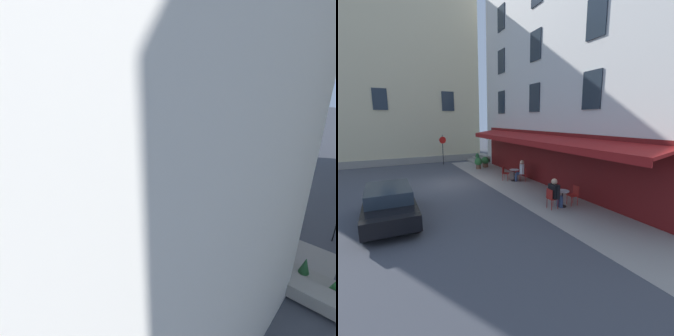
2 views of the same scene
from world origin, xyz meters
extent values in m
plane|color=#42444C|center=(0.00, 0.00, 0.00)|extent=(70.00, 70.00, 0.00)
cube|color=gray|center=(-3.25, -3.40, 0.00)|extent=(20.50, 3.20, 0.01)
cube|color=silver|center=(-4.00, -9.50, 7.50)|extent=(20.00, 9.00, 15.00)
cube|color=maroon|center=(-3.00, -4.97, 1.60)|extent=(16.00, 0.06, 3.20)
cube|color=maroon|center=(-3.00, -4.15, 2.85)|extent=(15.00, 1.70, 0.36)
cube|color=maroon|center=(-3.00, -3.32, 2.62)|extent=(15.00, 0.04, 0.28)
cube|color=#232D38|center=(-6.33, -4.96, 5.20)|extent=(1.10, 0.06, 1.70)
cube|color=#232D38|center=(-1.67, -4.96, 5.20)|extent=(1.10, 0.06, 1.70)
cube|color=#232D38|center=(3.00, -4.96, 5.20)|extent=(1.10, 0.06, 1.70)
cube|color=#232D38|center=(-6.33, -4.96, 8.20)|extent=(1.10, 0.06, 1.70)
cube|color=#232D38|center=(-1.67, -4.96, 8.20)|extent=(1.10, 0.06, 1.70)
cube|color=#232D38|center=(3.00, -4.96, 8.20)|extent=(1.10, 0.06, 1.70)
cube|color=#232D38|center=(3.00, -4.96, 11.20)|extent=(1.10, 0.06, 1.70)
cube|color=beige|center=(13.00, 3.50, 7.50)|extent=(10.00, 17.00, 15.00)
cube|color=gray|center=(7.94, 3.50, 0.30)|extent=(0.12, 17.00, 0.60)
cube|color=#232D38|center=(7.96, -2.00, 5.50)|extent=(0.06, 1.10, 1.70)
cube|color=#232D38|center=(7.96, 3.50, 5.50)|extent=(0.06, 1.10, 1.70)
cube|color=gray|center=(6.60, -4.20, 0.07)|extent=(2.40, 1.40, 0.15)
cube|color=gray|center=(6.60, -4.55, 0.22)|extent=(2.40, 1.05, 0.30)
cube|color=gray|center=(6.60, -4.90, 0.38)|extent=(2.40, 0.70, 0.45)
cylinder|color=black|center=(-1.39, -3.72, 0.01)|extent=(0.40, 0.40, 0.03)
cylinder|color=black|center=(-1.39, -3.72, 0.36)|extent=(0.06, 0.06, 0.72)
cylinder|color=#B7B7BC|center=(-1.39, -3.72, 0.73)|extent=(0.60, 0.60, 0.03)
cylinder|color=maroon|center=(-1.26, -3.32, 0.23)|extent=(0.03, 0.03, 0.45)
cylinder|color=maroon|center=(-1.01, -3.55, 0.23)|extent=(0.03, 0.03, 0.45)
cylinder|color=maroon|center=(-1.02, -3.07, 0.23)|extent=(0.03, 0.03, 0.45)
cylinder|color=maroon|center=(-0.78, -3.31, 0.23)|extent=(0.03, 0.03, 0.45)
cube|color=maroon|center=(-1.02, -3.31, 0.47)|extent=(0.57, 0.57, 0.04)
cube|color=maroon|center=(-0.89, -3.18, 0.70)|extent=(0.32, 0.30, 0.42)
cylinder|color=maroon|center=(-1.44, -4.13, 0.23)|extent=(0.03, 0.03, 0.45)
cylinder|color=maroon|center=(-1.73, -3.96, 0.23)|extent=(0.03, 0.03, 0.45)
cylinder|color=maroon|center=(-1.61, -4.42, 0.23)|extent=(0.03, 0.03, 0.45)
cylinder|color=maroon|center=(-1.90, -4.25, 0.23)|extent=(0.03, 0.03, 0.45)
cube|color=maroon|center=(-1.67, -4.19, 0.47)|extent=(0.55, 0.55, 0.04)
cube|color=maroon|center=(-1.76, -4.35, 0.70)|extent=(0.37, 0.24, 0.42)
cylinder|color=black|center=(-6.55, -3.37, 0.01)|extent=(0.40, 0.40, 0.03)
cylinder|color=black|center=(-6.55, -3.37, 0.36)|extent=(0.06, 0.06, 0.72)
cylinder|color=#B7B7BC|center=(-6.55, -3.37, 0.73)|extent=(0.60, 0.60, 0.03)
cylinder|color=maroon|center=(-6.72, -2.99, 0.23)|extent=(0.03, 0.03, 0.45)
cylinder|color=maroon|center=(-6.38, -2.99, 0.23)|extent=(0.03, 0.03, 0.45)
cylinder|color=maroon|center=(-6.72, -2.65, 0.23)|extent=(0.03, 0.03, 0.45)
cylinder|color=maroon|center=(-6.38, -2.65, 0.23)|extent=(0.03, 0.03, 0.45)
cube|color=maroon|center=(-6.55, -2.82, 0.47)|extent=(0.40, 0.40, 0.04)
cube|color=maroon|center=(-6.55, -2.64, 0.70)|extent=(0.40, 0.04, 0.42)
cylinder|color=maroon|center=(-6.41, -3.76, 0.23)|extent=(0.03, 0.03, 0.45)
cylinder|color=maroon|center=(-6.75, -3.73, 0.23)|extent=(0.03, 0.03, 0.45)
cylinder|color=maroon|center=(-6.44, -4.10, 0.23)|extent=(0.03, 0.03, 0.45)
cylinder|color=maroon|center=(-6.78, -4.07, 0.23)|extent=(0.03, 0.03, 0.45)
cube|color=maroon|center=(-6.60, -3.91, 0.47)|extent=(0.44, 0.44, 0.04)
cube|color=maroon|center=(-6.61, -4.09, 0.70)|extent=(0.40, 0.08, 0.42)
cylinder|color=navy|center=(-1.37, -3.88, 0.23)|extent=(0.16, 0.16, 0.47)
cylinder|color=navy|center=(-1.46, -4.03, 0.49)|extent=(0.33, 0.39, 0.17)
cylinder|color=navy|center=(-1.54, -3.78, 0.23)|extent=(0.16, 0.16, 0.47)
cylinder|color=navy|center=(-1.63, -3.93, 0.49)|extent=(0.33, 0.39, 0.17)
cube|color=silver|center=(-1.64, -4.14, 0.79)|extent=(0.58, 0.50, 0.61)
sphere|color=tan|center=(-1.64, -4.14, 1.23)|extent=(0.27, 0.27, 0.27)
cylinder|color=silver|center=(-1.38, -4.29, 0.78)|extent=(0.11, 0.11, 0.54)
cylinder|color=silver|center=(-1.90, -3.99, 0.78)|extent=(0.11, 0.11, 0.54)
cylinder|color=navy|center=(-6.64, -3.23, 0.23)|extent=(0.16, 0.16, 0.47)
cylinder|color=navy|center=(-6.64, -3.05, 0.49)|extent=(0.17, 0.36, 0.17)
cylinder|color=navy|center=(-6.45, -3.23, 0.23)|extent=(0.16, 0.16, 0.47)
cylinder|color=navy|center=(-6.45, -3.05, 0.49)|extent=(0.17, 0.36, 0.17)
cube|color=black|center=(-6.55, -2.88, 0.79)|extent=(0.50, 0.29, 0.61)
sphere|color=tan|center=(-6.55, -2.88, 1.23)|extent=(0.27, 0.27, 0.27)
cylinder|color=black|center=(-6.85, -2.88, 0.78)|extent=(0.11, 0.11, 0.54)
cylinder|color=black|center=(-6.24, -2.87, 0.78)|extent=(0.11, 0.11, 0.54)
cylinder|color=black|center=(6.48, -1.00, 1.30)|extent=(0.05, 0.05, 2.60)
cylinder|color=#192899|center=(6.44, -1.00, 2.15)|extent=(0.08, 0.56, 0.56)
cylinder|color=red|center=(6.42, -1.01, 2.15)|extent=(0.07, 0.59, 0.59)
cylinder|color=brown|center=(3.76, -3.83, 0.16)|extent=(0.46, 0.46, 0.32)
sphere|color=#2D6B33|center=(3.76, -3.83, 0.58)|extent=(0.61, 0.61, 0.61)
cylinder|color=brown|center=(3.36, -3.08, 0.16)|extent=(0.39, 0.39, 0.33)
sphere|color=#2D6B33|center=(3.36, -3.08, 0.59)|extent=(0.62, 0.62, 0.62)
cylinder|color=#2D2D33|center=(7.11, -4.31, 0.15)|extent=(0.37, 0.37, 0.30)
cone|color=#2D6B33|center=(7.11, -4.31, 0.54)|extent=(0.35, 0.35, 0.49)
cylinder|color=#2D2D33|center=(6.18, -4.10, 0.19)|extent=(0.36, 0.36, 0.37)
cone|color=#23562D|center=(6.18, -4.10, 0.67)|extent=(0.34, 0.34, 0.58)
cube|color=black|center=(-4.79, 3.65, 0.57)|extent=(4.31, 1.83, 0.55)
cube|color=#232D38|center=(-4.59, 3.65, 1.09)|extent=(2.42, 1.62, 0.48)
cylinder|color=black|center=(-6.24, 4.46, 0.30)|extent=(0.60, 0.20, 0.60)
cylinder|color=black|center=(-6.25, 2.86, 0.30)|extent=(0.60, 0.20, 0.60)
cylinder|color=black|center=(-3.34, 4.44, 0.30)|extent=(0.60, 0.20, 0.60)
cylinder|color=black|center=(-3.35, 2.84, 0.30)|extent=(0.60, 0.20, 0.60)
camera|label=1|loc=(7.34, -12.41, 7.07)|focal=28.91mm
camera|label=2|loc=(-14.88, 3.74, 3.90)|focal=26.31mm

